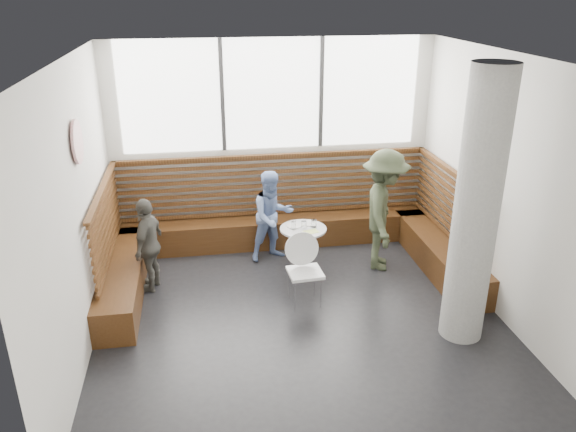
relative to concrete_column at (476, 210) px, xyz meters
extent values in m
cube|color=silver|center=(-1.85, 0.60, 0.00)|extent=(5.00, 5.00, 3.20)
cube|color=black|center=(-1.85, 0.60, -1.60)|extent=(5.00, 5.00, 0.01)
cube|color=white|center=(-1.85, 0.60, 1.60)|extent=(5.00, 5.00, 0.01)
cube|color=white|center=(-1.85, 3.08, 0.77)|extent=(4.50, 0.02, 1.65)
cube|color=#3F3F42|center=(-2.60, 3.06, 0.77)|extent=(0.06, 0.04, 1.65)
cube|color=#3F3F42|center=(-1.10, 3.06, 0.77)|extent=(0.06, 0.04, 1.65)
cube|color=#3D230F|center=(-1.85, 2.85, -1.38)|extent=(5.00, 0.50, 0.45)
cube|color=#3D230F|center=(-4.10, 1.85, -1.38)|extent=(0.50, 2.50, 0.45)
cube|color=#3D230F|center=(0.40, 1.85, -1.38)|extent=(0.50, 2.50, 0.45)
cube|color=#422510|center=(-1.85, 3.02, -0.65)|extent=(4.88, 0.08, 0.98)
cube|color=#422510|center=(-4.27, 1.85, -0.65)|extent=(0.08, 2.38, 0.98)
cube|color=#422510|center=(0.57, 1.85, -0.65)|extent=(0.08, 2.38, 0.98)
cylinder|color=gray|center=(0.00, 0.00, 0.00)|extent=(0.50, 0.50, 3.20)
cylinder|color=white|center=(-4.31, 1.00, 0.70)|extent=(0.03, 0.50, 0.50)
cylinder|color=silver|center=(-1.59, 1.86, -1.59)|extent=(0.42, 0.42, 0.02)
cylinder|color=silver|center=(-1.59, 1.86, -1.26)|extent=(0.06, 0.06, 0.66)
cylinder|color=#B7B7BA|center=(-1.59, 1.86, -0.93)|extent=(0.67, 0.67, 0.03)
cube|color=white|center=(-1.73, 0.96, -1.14)|extent=(0.43, 0.41, 0.04)
cylinder|color=white|center=(-1.73, 1.14, -0.88)|extent=(0.45, 0.10, 0.45)
cylinder|color=silver|center=(-1.90, 0.81, -1.38)|extent=(0.02, 0.02, 0.44)
cylinder|color=silver|center=(-1.56, 0.81, -1.38)|extent=(0.02, 0.02, 0.44)
cylinder|color=silver|center=(-1.90, 1.11, -1.38)|extent=(0.02, 0.02, 0.44)
cylinder|color=silver|center=(-1.56, 1.11, -1.38)|extent=(0.02, 0.02, 0.44)
imported|color=#38412B|center=(-0.41, 1.84, -0.71)|extent=(0.98, 1.30, 1.79)
imported|color=#728CC5|center=(-1.96, 2.35, -0.90)|extent=(0.81, 0.71, 1.39)
imported|color=#56554E|center=(-3.74, 1.72, -0.94)|extent=(0.55, 0.84, 1.32)
cylinder|color=white|center=(-1.71, 1.94, -0.91)|extent=(0.21, 0.21, 0.01)
cylinder|color=white|center=(-1.46, 1.99, -0.91)|extent=(0.20, 0.20, 0.01)
cylinder|color=white|center=(-1.73, 1.85, -0.86)|extent=(0.07, 0.07, 0.11)
cylinder|color=white|center=(-1.58, 1.84, -0.85)|extent=(0.07, 0.07, 0.12)
cylinder|color=white|center=(-1.43, 1.88, -0.86)|extent=(0.07, 0.07, 0.11)
cube|color=#A5C64C|center=(-1.50, 1.72, -0.91)|extent=(0.24, 0.20, 0.00)
camera|label=1|loc=(-2.98, -5.33, 2.32)|focal=35.00mm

